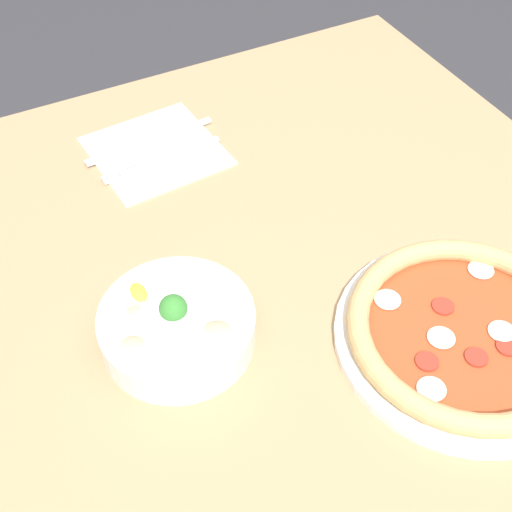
# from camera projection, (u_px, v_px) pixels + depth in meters

# --- Properties ---
(dining_table) EXTENTS (1.12, 0.89, 0.78)m
(dining_table) POSITION_uv_depth(u_px,v_px,m) (324.00, 362.00, 0.94)
(dining_table) COLOR tan
(dining_table) RESTS_ON ground_plane
(pizza) EXTENTS (0.30, 0.30, 0.04)m
(pizza) POSITION_uv_depth(u_px,v_px,m) (466.00, 333.00, 0.80)
(pizza) COLOR white
(pizza) RESTS_ON dining_table
(bowl) EXTENTS (0.18, 0.18, 0.07)m
(bowl) POSITION_uv_depth(u_px,v_px,m) (177.00, 325.00, 0.80)
(bowl) COLOR white
(bowl) RESTS_ON dining_table
(napkin) EXTENTS (0.19, 0.19, 0.00)m
(napkin) POSITION_uv_depth(u_px,v_px,m) (156.00, 151.00, 1.05)
(napkin) COLOR white
(napkin) RESTS_ON dining_table
(fork) EXTENTS (0.02, 0.19, 0.00)m
(fork) POSITION_uv_depth(u_px,v_px,m) (164.00, 159.00, 1.04)
(fork) COLOR silver
(fork) RESTS_ON napkin
(knife) EXTENTS (0.03, 0.21, 0.01)m
(knife) POSITION_uv_depth(u_px,v_px,m) (155.00, 139.00, 1.07)
(knife) COLOR silver
(knife) RESTS_ON napkin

